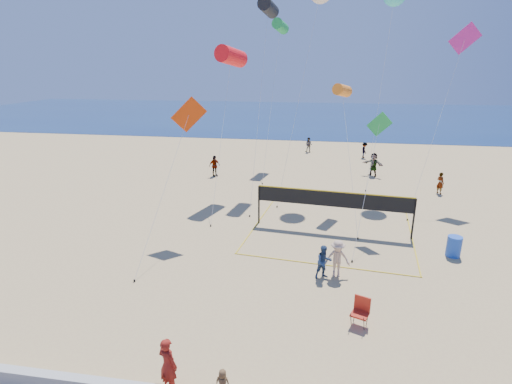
# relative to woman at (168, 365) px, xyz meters

# --- Properties ---
(ground) EXTENTS (120.00, 120.00, 0.00)m
(ground) POSITION_rel_woman_xyz_m (2.97, 2.41, -0.86)
(ground) COLOR tan
(ground) RESTS_ON ground
(ocean) EXTENTS (140.00, 50.00, 0.03)m
(ocean) POSITION_rel_woman_xyz_m (2.97, 64.41, -0.85)
(ocean) COLOR navy
(ocean) RESTS_ON ground
(woman) EXTENTS (0.74, 0.63, 1.73)m
(woman) POSITION_rel_woman_xyz_m (0.00, 0.00, 0.00)
(woman) COLOR maroon
(woman) RESTS_ON ground
(toddler) EXTENTS (0.42, 0.30, 0.82)m
(toddler) POSITION_rel_woman_xyz_m (1.72, -0.55, 0.14)
(toddler) COLOR brown
(toddler) RESTS_ON seawall
(bystander_a) EXTENTS (0.91, 0.83, 1.51)m
(bystander_a) POSITION_rel_woman_xyz_m (4.33, 7.09, -0.11)
(bystander_a) COLOR navy
(bystander_a) RESTS_ON ground
(bystander_b) EXTENTS (1.12, 0.69, 1.69)m
(bystander_b) POSITION_rel_woman_xyz_m (4.90, 7.33, -0.02)
(bystander_b) COLOR tan
(bystander_b) RESTS_ON ground
(far_person_0) EXTENTS (1.02, 1.01, 1.73)m
(far_person_0) POSITION_rel_woman_xyz_m (-4.61, 22.41, 0.00)
(far_person_0) COLOR gray
(far_person_0) RESTS_ON ground
(far_person_1) EXTENTS (1.82, 1.44, 1.93)m
(far_person_1) POSITION_rel_woman_xyz_m (8.36, 24.57, 0.10)
(far_person_1) COLOR gray
(far_person_1) RESTS_ON ground
(far_person_2) EXTENTS (0.63, 0.68, 1.57)m
(far_person_2) POSITION_rel_woman_xyz_m (12.54, 20.42, -0.08)
(far_person_2) COLOR gray
(far_person_2) RESTS_ON ground
(far_person_3) EXTENTS (0.88, 0.76, 1.55)m
(far_person_3) POSITION_rel_woman_xyz_m (2.77, 33.05, -0.09)
(far_person_3) COLOR gray
(far_person_3) RESTS_ON ground
(far_person_4) EXTENTS (0.71, 1.06, 1.53)m
(far_person_4) POSITION_rel_woman_xyz_m (8.27, 31.30, -0.10)
(far_person_4) COLOR gray
(far_person_4) RESTS_ON ground
(camp_chair) EXTENTS (0.73, 0.84, 1.19)m
(camp_chair) POSITION_rel_woman_xyz_m (5.63, 3.96, -0.25)
(camp_chair) COLOR #B22414
(camp_chair) RESTS_ON ground
(trash_barrel) EXTENTS (0.85, 0.85, 1.02)m
(trash_barrel) POSITION_rel_woman_xyz_m (10.55, 10.18, -0.36)
(trash_barrel) COLOR blue
(trash_barrel) RESTS_ON ground
(volleyball_net) EXTENTS (9.50, 9.37, 2.31)m
(volleyball_net) POSITION_rel_woman_xyz_m (4.78, 12.42, 0.71)
(volleyball_net) COLOR black
(volleyball_net) RESTS_ON ground
(kite_0) EXTENTS (1.87, 8.40, 10.11)m
(kite_0) POSITION_rel_woman_xyz_m (-2.21, 18.78, 8.50)
(kite_0) COLOR red
(kite_0) RESTS_ON ground
(kite_1) EXTENTS (1.29, 8.75, 13.22)m
(kite_1) POSITION_rel_woman_xyz_m (-0.07, 21.21, 11.72)
(kite_1) COLOR black
(kite_1) RESTS_ON ground
(kite_2) EXTENTS (1.76, 6.47, 7.81)m
(kite_2) POSITION_rel_woman_xyz_m (5.10, 16.93, 6.48)
(kite_2) COLOR orange
(kite_2) RESTS_ON ground
(kite_3) EXTENTS (1.84, 6.13, 7.35)m
(kite_3) POSITION_rel_woman_xyz_m (-2.85, 11.03, 5.29)
(kite_3) COLOR red
(kite_3) RESTS_ON ground
(kite_4) EXTENTS (1.93, 4.68, 6.57)m
(kite_4) POSITION_rel_woman_xyz_m (6.85, 12.78, 4.63)
(kite_4) COLOR green
(kite_4) RESTS_ON ground
(kite_5) EXTENTS (4.43, 5.74, 11.42)m
(kite_5) POSITION_rel_woman_xyz_m (12.52, 19.93, 9.11)
(kite_5) COLOR #C82291
(kite_5) RESTS_ON ground
(kite_8) EXTENTS (1.35, 9.38, 12.65)m
(kite_8) POSITION_rel_woman_xyz_m (-0.00, 28.80, 11.15)
(kite_8) COLOR green
(kite_8) RESTS_ON ground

